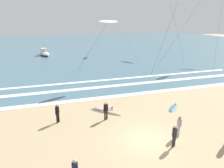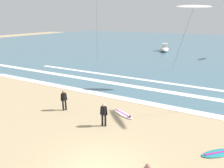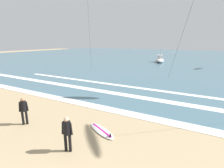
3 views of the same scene
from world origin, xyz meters
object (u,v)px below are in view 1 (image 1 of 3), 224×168
surfboard_foreground_flat (173,108)px  surfer_left_far (57,112)px  surfer_mid_group (179,124)px  offshore_boat (44,53)px  surfer_background_far (175,134)px  surfboard_near_water (104,109)px  kite_white_far_right (108,22)px  surfer_foreground_main (106,109)px  kite_cyan_far_left (113,20)px

surfboard_foreground_flat → surfer_left_far: bearing=178.1°
surfer_mid_group → offshore_boat: offshore_boat is taller
surfer_background_far → surfboard_foreground_flat: bearing=57.1°
surfboard_near_water → surfboard_foreground_flat: 6.69m
surfer_left_far → kite_white_far_right: (7.30, 9.97, 6.83)m
surfer_foreground_main → kite_white_far_right: size_ratio=0.18×
surfer_left_far → offshore_boat: (-0.89, 33.86, -0.40)m
surfer_background_far → surfer_foreground_main: bearing=122.5°
kite_white_far_right → surfboard_foreground_flat: bearing=-71.6°
surfer_background_far → surfboard_foreground_flat: 6.58m
surfer_left_far → surfer_foreground_main: bearing=-9.9°
surfer_left_far → kite_cyan_far_left: size_ratio=0.15×
surfer_mid_group → kite_cyan_far_left: (6.64, 37.00, 6.81)m
surfer_background_far → surfer_mid_group: same height
surfboard_foreground_flat → kite_white_far_right: bearing=108.4°
surfboard_near_water → offshore_boat: (-5.18, 32.41, 0.51)m
surfer_mid_group → kite_cyan_far_left: size_ratio=0.15×
surfer_foreground_main → kite_cyan_far_left: kite_cyan_far_left is taller
surfer_foreground_main → surfer_left_far: 3.99m
surfboard_foreground_flat → offshore_boat: 36.14m
surfer_foreground_main → offshore_boat: bearing=97.9°
surfer_background_far → surfer_left_far: (-7.20, 5.84, 0.00)m
surfer_mid_group → surfer_foreground_main: bearing=136.4°
surfer_background_far → kite_cyan_far_left: 39.39m
offshore_boat → surfer_background_far: bearing=-78.5°
surfer_foreground_main → kite_white_far_right: kite_white_far_right is taller
surfboard_near_water → offshore_boat: offshore_boat is taller
surfer_background_far → offshore_boat: size_ratio=0.29×
surfer_background_far → surfer_left_far: 9.27m
surfboard_near_water → kite_white_far_right: (3.00, 8.52, 7.74)m
kite_cyan_far_left → surfboard_foreground_flat: bearing=-97.3°
surfer_mid_group → kite_white_far_right: kite_white_far_right is taller
kite_white_far_right → surfer_background_far: bearing=-90.3°
surfer_background_far → surfer_mid_group: 1.47m
surfboard_foreground_flat → kite_cyan_far_left: kite_cyan_far_left is taller
surfer_mid_group → surfer_left_far: (-8.26, 4.81, 0.00)m
surfer_left_far → surfboard_near_water: surfer_left_far is taller
surfer_foreground_main → kite_cyan_far_left: 35.32m
surfer_foreground_main → kite_cyan_far_left: bearing=71.5°
surfer_mid_group → surfer_background_far: bearing=-135.9°
surfer_background_far → kite_white_far_right: (0.10, 15.80, 6.83)m
surfboard_foreground_flat → kite_cyan_far_left: bearing=82.7°
surfer_background_far → surfboard_near_water: (-2.91, 7.28, -0.91)m
surfer_foreground_main → surfboard_foreground_flat: size_ratio=0.82×
surfer_mid_group → surfer_left_far: bearing=149.8°
surfer_background_far → offshore_boat: (-8.09, 39.69, -0.40)m
surfer_foreground_main → surfer_mid_group: bearing=-43.6°
surfboard_foreground_flat → kite_white_far_right: size_ratio=0.22×
surfer_left_far → offshore_boat: 33.87m
surfer_left_far → kite_white_far_right: bearing=53.8°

